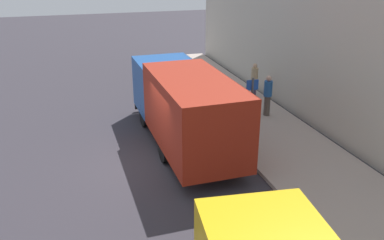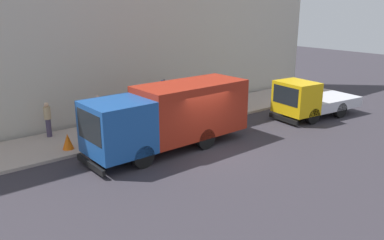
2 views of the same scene
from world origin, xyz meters
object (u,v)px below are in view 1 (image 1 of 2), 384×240
at_px(large_utility_truck, 184,104).
at_px(pedestrian_standing, 268,94).
at_px(traffic_cone_orange, 212,95).
at_px(pedestrian_walking, 254,80).
at_px(street_sign_post, 251,107).

distance_m(large_utility_truck, pedestrian_standing, 4.43).
bearing_deg(traffic_cone_orange, large_utility_truck, -122.96).
xyz_separation_m(pedestrian_walking, traffic_cone_orange, (-2.17, -0.06, -0.55)).
distance_m(large_utility_truck, pedestrian_walking, 6.04).
bearing_deg(pedestrian_walking, traffic_cone_orange, 127.86).
relative_size(pedestrian_walking, street_sign_post, 0.66).
bearing_deg(pedestrian_standing, street_sign_post, -153.88).
bearing_deg(traffic_cone_orange, pedestrian_standing, -53.77).
height_order(large_utility_truck, pedestrian_standing, large_utility_truck).
xyz_separation_m(pedestrian_walking, street_sign_post, (-2.48, -5.01, 0.61)).
distance_m(pedestrian_standing, traffic_cone_orange, 2.92).
bearing_deg(pedestrian_standing, pedestrian_walking, 51.75).
distance_m(pedestrian_walking, traffic_cone_orange, 2.24).
relative_size(large_utility_truck, traffic_cone_orange, 11.01).
bearing_deg(street_sign_post, traffic_cone_orange, 86.40).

